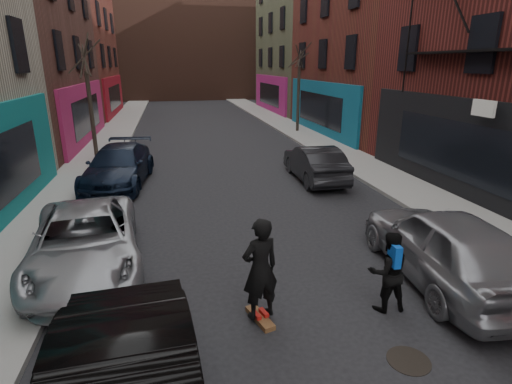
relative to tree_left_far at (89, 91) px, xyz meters
name	(u,v)px	position (x,y,z in m)	size (l,w,h in m)	color
sidewalk_left	(121,125)	(-0.05, 12.00, -3.31)	(2.50, 84.00, 0.13)	gray
sidewalk_right	(276,120)	(12.45, 12.00, -3.31)	(2.50, 84.00, 0.13)	gray
building_far	(184,45)	(6.20, 38.00, 3.62)	(40.00, 10.00, 14.00)	#47281E
tree_left_far	(89,91)	(0.00, 0.00, 0.00)	(2.00, 2.00, 6.50)	black
tree_right_far	(299,80)	(12.40, 6.00, 0.15)	(2.00, 2.00, 6.80)	black
parked_left_far	(85,241)	(1.60, -11.69, -2.67)	(2.36, 5.12, 1.42)	#94969C
parked_left_end	(119,166)	(1.60, -4.68, -2.62)	(2.14, 5.26, 1.53)	black
parked_right_far	(446,245)	(9.40, -13.88, -2.54)	(1.99, 4.94, 1.68)	gray
parked_right_end	(315,163)	(9.40, -5.67, -2.65)	(1.54, 4.40, 1.45)	black
skateboard	(260,318)	(5.12, -14.50, -3.33)	(0.22, 0.80, 0.10)	brown
skateboarder	(260,269)	(5.12, -14.50, -2.30)	(0.71, 0.47, 1.96)	black
pedestrian	(388,271)	(7.59, -14.63, -2.56)	(0.82, 0.66, 1.63)	black
manhole	(409,360)	(7.25, -16.06, -3.37)	(0.70, 0.70, 0.01)	black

